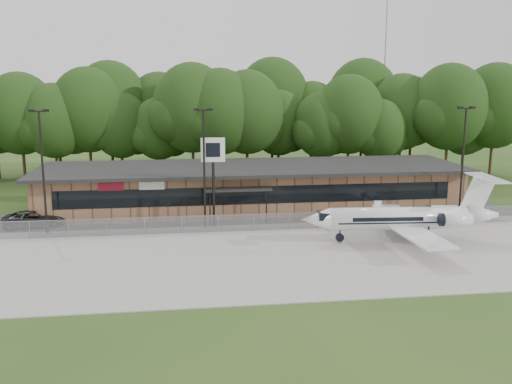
{
  "coord_description": "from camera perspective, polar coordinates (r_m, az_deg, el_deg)",
  "views": [
    {
      "loc": [
        -7.1,
        -30.88,
        12.44
      ],
      "look_at": [
        -1.23,
        12.0,
        3.96
      ],
      "focal_mm": 40.0,
      "sensor_mm": 36.0,
      "label": 1
    }
  ],
  "objects": [
    {
      "name": "light_pole_mid",
      "position": [
        47.86,
        -5.22,
        3.27
      ],
      "size": [
        1.55,
        0.3,
        10.23
      ],
      "color": "black",
      "rests_on": "ground"
    },
    {
      "name": "business_jet",
      "position": [
        45.83,
        14.76,
        -2.61
      ],
      "size": [
        15.63,
        13.93,
        5.26
      ],
      "rotation": [
        0.0,
        0.0,
        -0.07
      ],
      "color": "white",
      "rests_on": "ground"
    },
    {
      "name": "suv",
      "position": [
        52.72,
        -21.25,
        -2.52
      ],
      "size": [
        5.63,
        3.29,
        1.47
      ],
      "primitive_type": "imported",
      "rotation": [
        0.0,
        0.0,
        1.74
      ],
      "color": "#2B2B2D",
      "rests_on": "ground"
    },
    {
      "name": "pole_sign",
      "position": [
        48.2,
        -4.32,
        3.28
      ],
      "size": [
        2.03,
        0.27,
        7.74
      ],
      "rotation": [
        0.0,
        0.0,
        -0.01
      ],
      "color": "black",
      "rests_on": "ground"
    },
    {
      "name": "terminal",
      "position": [
        56.22,
        -0.41,
        0.56
      ],
      "size": [
        41.0,
        11.65,
        4.3
      ],
      "color": "#8E6447",
      "rests_on": "ground"
    },
    {
      "name": "parking_lot",
      "position": [
        52.37,
        0.22,
        -2.63
      ],
      "size": [
        50.0,
        9.0,
        0.06
      ],
      "primitive_type": "cube",
      "color": "#383835",
      "rests_on": "ground"
    },
    {
      "name": "light_pole_right",
      "position": [
        54.0,
        20.01,
        3.54
      ],
      "size": [
        1.55,
        0.3,
        10.23
      ],
      "color": "black",
      "rests_on": "ground"
    },
    {
      "name": "treeline",
      "position": [
        73.39,
        -2.24,
        7.21
      ],
      "size": [
        72.0,
        12.0,
        15.0
      ],
      "primitive_type": null,
      "color": "#1B3410",
      "rests_on": "ground"
    },
    {
      "name": "radio_mast",
      "position": [
        84.07,
        12.69,
        10.85
      ],
      "size": [
        0.2,
        0.2,
        25.0
      ],
      "primitive_type": "cylinder",
      "color": "gray",
      "rests_on": "ground"
    },
    {
      "name": "apron",
      "position": [
        41.42,
        2.45,
        -6.35
      ],
      "size": [
        64.0,
        18.0,
        0.08
      ],
      "primitive_type": "cube",
      "color": "#9E9B93",
      "rests_on": "ground"
    },
    {
      "name": "fence",
      "position": [
        47.87,
        0.97,
        -3.03
      ],
      "size": [
        46.0,
        0.04,
        1.52
      ],
      "color": "gray",
      "rests_on": "ground"
    },
    {
      "name": "light_pole_left",
      "position": [
        49.04,
        -20.59,
        2.8
      ],
      "size": [
        1.55,
        0.3,
        10.23
      ],
      "color": "black",
      "rests_on": "ground"
    },
    {
      "name": "ground",
      "position": [
        34.04,
        4.88,
        -10.4
      ],
      "size": [
        160.0,
        160.0,
        0.0
      ],
      "primitive_type": "plane",
      "color": "#254117",
      "rests_on": "ground"
    }
  ]
}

